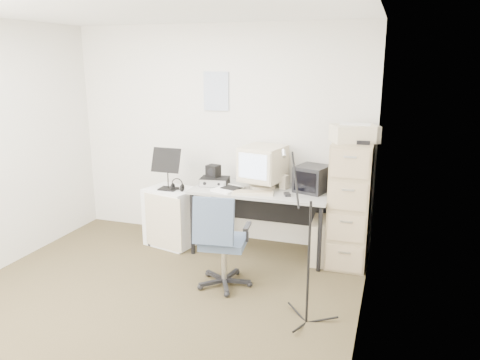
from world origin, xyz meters
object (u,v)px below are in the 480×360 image
(desk, at_px, (261,221))
(office_chair, at_px, (224,240))
(side_cart, at_px, (172,216))
(filing_cabinet, at_px, (350,204))

(desk, xyz_separation_m, office_chair, (-0.11, -0.89, 0.10))
(desk, distance_m, office_chair, 0.90)
(office_chair, height_order, side_cart, office_chair)
(office_chair, distance_m, side_cart, 1.23)
(filing_cabinet, distance_m, side_cart, 2.03)
(desk, xyz_separation_m, side_cart, (-1.05, -0.10, -0.03))
(office_chair, xyz_separation_m, side_cart, (-0.94, 0.79, -0.13))
(office_chair, bearing_deg, filing_cabinet, 33.19)
(desk, bearing_deg, side_cart, -174.58)
(office_chair, bearing_deg, side_cart, 132.25)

